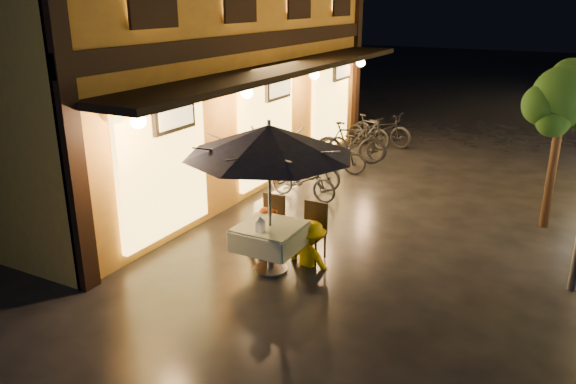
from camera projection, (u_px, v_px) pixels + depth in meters
The scene contains 17 objects.
ground at pixel (335, 302), 8.11m from camera, with size 90.00×90.00×0.00m, color black.
west_building at pixel (179, 19), 12.79m from camera, with size 5.90×11.40×7.40m.
street_tree at pixel (564, 101), 10.01m from camera, with size 1.43×1.20×3.15m.
cafe_table at pixel (270, 237), 8.87m from camera, with size 0.99×0.99×0.78m.
patio_umbrella at pixel (269, 140), 8.36m from camera, with size 2.62×2.62×2.46m.
cafe_chair_left at pixel (271, 220), 9.68m from camera, with size 0.42×0.42×0.97m.
cafe_chair_right at pixel (313, 228), 9.32m from camera, with size 0.42×0.42×0.97m.
table_lantern at pixel (260, 223), 8.52m from camera, with size 0.16×0.16×0.25m.
person_orange at pixel (265, 208), 9.42m from camera, with size 0.79×0.62×1.63m, color orange.
person_yellow at pixel (311, 222), 9.07m from camera, with size 0.94×0.54×1.45m, color #FFC600.
bicycle_0 at pixel (303, 180), 12.17m from camera, with size 0.56×1.61×0.85m, color black.
bicycle_1 at pixel (309, 170), 12.76m from camera, with size 0.43×1.53×0.92m, color black.
bicycle_2 at pixel (333, 157), 13.88m from camera, with size 0.58×1.65×0.87m, color black.
bicycle_3 at pixel (350, 143), 14.73m from camera, with size 0.53×1.86×1.12m, color black.
bicycle_4 at pixel (357, 143), 15.21m from camera, with size 0.58×1.66×0.87m, color black.
bicycle_5 at pixel (369, 131), 16.43m from camera, with size 0.44×1.56×0.94m, color black.
bicycle_6 at pixel (381, 129), 16.59m from camera, with size 0.67×1.91×1.00m, color black.
Camera 1 is at (2.78, -6.62, 4.15)m, focal length 35.00 mm.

